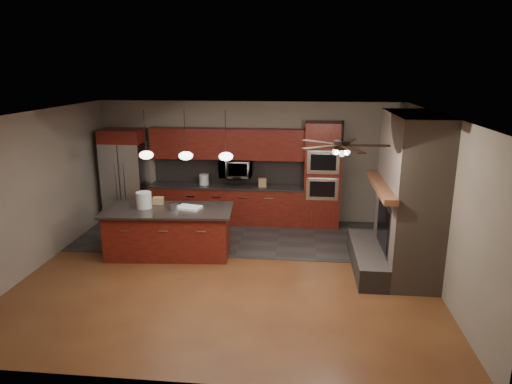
# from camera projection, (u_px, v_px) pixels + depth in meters

# --- Properties ---
(ground) EXTENTS (7.00, 7.00, 0.00)m
(ground) POSITION_uv_depth(u_px,v_px,m) (230.00, 272.00, 8.16)
(ground) COLOR brown
(ground) RESTS_ON ground
(ceiling) EXTENTS (7.00, 6.00, 0.02)m
(ceiling) POSITION_uv_depth(u_px,v_px,m) (227.00, 114.00, 7.42)
(ceiling) COLOR white
(ceiling) RESTS_ON back_wall
(back_wall) EXTENTS (7.00, 0.02, 2.80)m
(back_wall) POSITION_uv_depth(u_px,v_px,m) (249.00, 162.00, 10.67)
(back_wall) COLOR gray
(back_wall) RESTS_ON ground
(right_wall) EXTENTS (0.02, 6.00, 2.80)m
(right_wall) POSITION_uv_depth(u_px,v_px,m) (440.00, 202.00, 7.45)
(right_wall) COLOR gray
(right_wall) RESTS_ON ground
(left_wall) EXTENTS (0.02, 6.00, 2.80)m
(left_wall) POSITION_uv_depth(u_px,v_px,m) (35.00, 191.00, 8.13)
(left_wall) COLOR gray
(left_wall) RESTS_ON ground
(slate_tile_patch) EXTENTS (7.00, 2.40, 0.01)m
(slate_tile_patch) POSITION_uv_depth(u_px,v_px,m) (243.00, 236.00, 9.88)
(slate_tile_patch) COLOR #2E2B29
(slate_tile_patch) RESTS_ON ground
(fireplace_column) EXTENTS (1.30, 2.10, 2.80)m
(fireplace_column) POSITION_uv_depth(u_px,v_px,m) (405.00, 201.00, 7.90)
(fireplace_column) COLOR #6E5C4F
(fireplace_column) RESTS_ON ground
(back_cabinetry) EXTENTS (3.59, 0.64, 2.20)m
(back_cabinetry) POSITION_uv_depth(u_px,v_px,m) (227.00, 185.00, 10.60)
(back_cabinetry) COLOR maroon
(back_cabinetry) RESTS_ON ground
(oven_tower) EXTENTS (0.80, 0.63, 2.38)m
(oven_tower) POSITION_uv_depth(u_px,v_px,m) (322.00, 175.00, 10.26)
(oven_tower) COLOR maroon
(oven_tower) RESTS_ON ground
(microwave) EXTENTS (0.73, 0.41, 0.50)m
(microwave) POSITION_uv_depth(u_px,v_px,m) (236.00, 168.00, 10.48)
(microwave) COLOR silver
(microwave) RESTS_ON back_cabinetry
(refrigerator) EXTENTS (0.94, 0.75, 2.18)m
(refrigerator) POSITION_uv_depth(u_px,v_px,m) (125.00, 176.00, 10.66)
(refrigerator) COLOR silver
(refrigerator) RESTS_ON ground
(kitchen_island) EXTENTS (2.53, 1.30, 0.92)m
(kitchen_island) POSITION_uv_depth(u_px,v_px,m) (169.00, 232.00, 8.82)
(kitchen_island) COLOR maroon
(kitchen_island) RESTS_ON ground
(white_bucket) EXTENTS (0.34, 0.34, 0.31)m
(white_bucket) POSITION_uv_depth(u_px,v_px,m) (144.00, 200.00, 8.73)
(white_bucket) COLOR silver
(white_bucket) RESTS_ON kitchen_island
(paint_can) EXTENTS (0.21, 0.21, 0.10)m
(paint_can) POSITION_uv_depth(u_px,v_px,m) (175.00, 207.00, 8.65)
(paint_can) COLOR #B8B9BD
(paint_can) RESTS_ON kitchen_island
(paint_tray) EXTENTS (0.51, 0.41, 0.04)m
(paint_tray) POSITION_uv_depth(u_px,v_px,m) (189.00, 208.00, 8.72)
(paint_tray) COLOR white
(paint_tray) RESTS_ON kitchen_island
(cardboard_box) EXTENTS (0.22, 0.18, 0.13)m
(cardboard_box) POSITION_uv_depth(u_px,v_px,m) (158.00, 200.00, 9.03)
(cardboard_box) COLOR #A37D54
(cardboard_box) RESTS_ON kitchen_island
(counter_bucket) EXTENTS (0.28, 0.28, 0.24)m
(counter_bucket) POSITION_uv_depth(u_px,v_px,m) (204.00, 180.00, 10.58)
(counter_bucket) COLOR silver
(counter_bucket) RESTS_ON back_cabinetry
(counter_box) EXTENTS (0.20, 0.17, 0.19)m
(counter_box) POSITION_uv_depth(u_px,v_px,m) (262.00, 183.00, 10.40)
(counter_box) COLOR #A37F54
(counter_box) RESTS_ON back_cabinetry
(pendant_left) EXTENTS (0.26, 0.26, 0.92)m
(pendant_left) POSITION_uv_depth(u_px,v_px,m) (146.00, 155.00, 8.47)
(pendant_left) COLOR black
(pendant_left) RESTS_ON ceiling
(pendant_center) EXTENTS (0.26, 0.26, 0.92)m
(pendant_center) POSITION_uv_depth(u_px,v_px,m) (186.00, 156.00, 8.40)
(pendant_center) COLOR black
(pendant_center) RESTS_ON ceiling
(pendant_right) EXTENTS (0.26, 0.26, 0.92)m
(pendant_right) POSITION_uv_depth(u_px,v_px,m) (226.00, 156.00, 8.33)
(pendant_right) COLOR black
(pendant_right) RESTS_ON ceiling
(ceiling_fan) EXTENTS (1.27, 1.33, 0.41)m
(ceiling_fan) POSITION_uv_depth(u_px,v_px,m) (342.00, 144.00, 6.57)
(ceiling_fan) COLOR black
(ceiling_fan) RESTS_ON ceiling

